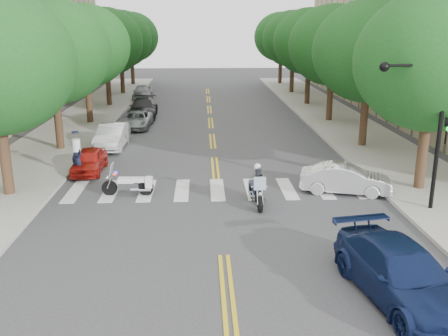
{
  "coord_description": "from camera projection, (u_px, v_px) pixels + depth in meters",
  "views": [
    {
      "loc": [
        -0.63,
        -14.32,
        7.01
      ],
      "look_at": [
        0.25,
        5.43,
        1.3
      ],
      "focal_mm": 40.0,
      "sensor_mm": 36.0,
      "label": 1
    }
  ],
  "objects": [
    {
      "name": "tree_r_3",
      "position": [
        310.0,
        42.0,
        43.34
      ],
      "size": [
        6.4,
        6.4,
        8.45
      ],
      "color": "#382316",
      "rests_on": "ground"
    },
    {
      "name": "tree_r_4",
      "position": [
        293.0,
        39.0,
        51.02
      ],
      "size": [
        6.4,
        6.4,
        8.45
      ],
      "color": "#382316",
      "rests_on": "ground"
    },
    {
      "name": "motorcycle_police",
      "position": [
        257.0,
        186.0,
        19.93
      ],
      "size": [
        0.74,
        2.14,
        1.74
      ],
      "rotation": [
        0.0,
        0.0,
        3.19
      ],
      "color": "black",
      "rests_on": "ground"
    },
    {
      "name": "tree_l_3",
      "position": [
        106.0,
        42.0,
        42.59
      ],
      "size": [
        6.4,
        6.4,
        8.45
      ],
      "color": "#382316",
      "rests_on": "ground"
    },
    {
      "name": "ground",
      "position": [
        224.0,
        255.0,
        15.71
      ],
      "size": [
        140.0,
        140.0,
        0.0
      ],
      "primitive_type": "plane",
      "color": "#38383A",
      "rests_on": "ground"
    },
    {
      "name": "motorcycle_parked",
      "position": [
        132.0,
        184.0,
        21.12
      ],
      "size": [
        2.2,
        0.51,
        1.42
      ],
      "rotation": [
        0.0,
        0.0,
        1.54
      ],
      "color": "black",
      "rests_on": "ground"
    },
    {
      "name": "tree_r_2",
      "position": [
        333.0,
        45.0,
        35.66
      ],
      "size": [
        6.4,
        6.4,
        8.45
      ],
      "color": "#382316",
      "rests_on": "ground"
    },
    {
      "name": "parked_car_c",
      "position": [
        137.0,
        120.0,
        34.85
      ],
      "size": [
        2.03,
        4.18,
        1.14
      ],
      "primitive_type": "imported",
      "rotation": [
        0.0,
        0.0,
        -0.03
      ],
      "color": "gray",
      "rests_on": "ground"
    },
    {
      "name": "sidewalk_left",
      "position": [
        81.0,
        123.0,
        36.4
      ],
      "size": [
        5.0,
        60.0,
        0.15
      ],
      "primitive_type": "cube",
      "color": "#9E9991",
      "rests_on": "ground"
    },
    {
      "name": "sedan_blue",
      "position": [
        402.0,
        274.0,
        13.03
      ],
      "size": [
        2.89,
        5.34,
        1.47
      ],
      "primitive_type": "imported",
      "rotation": [
        0.0,
        0.0,
        0.17
      ],
      "color": "#101C45",
      "rests_on": "ground"
    },
    {
      "name": "tree_r_5",
      "position": [
        281.0,
        37.0,
        58.7
      ],
      "size": [
        6.4,
        6.4,
        8.45
      ],
      "color": "#382316",
      "rests_on": "ground"
    },
    {
      "name": "tree_l_5",
      "position": [
        131.0,
        37.0,
        57.94
      ],
      "size": [
        6.4,
        6.4,
        8.45
      ],
      "color": "#382316",
      "rests_on": "ground"
    },
    {
      "name": "tree_r_1",
      "position": [
        369.0,
        51.0,
        27.98
      ],
      "size": [
        6.4,
        6.4,
        8.45
      ],
      "color": "#382316",
      "rests_on": "ground"
    },
    {
      "name": "sidewalk_right",
      "position": [
        338.0,
        121.0,
        37.21
      ],
      "size": [
        5.0,
        60.0,
        0.15
      ],
      "primitive_type": "cube",
      "color": "#9E9991",
      "rests_on": "ground"
    },
    {
      "name": "parked_car_d",
      "position": [
        143.0,
        108.0,
        38.8
      ],
      "size": [
        2.21,
        5.13,
        1.47
      ],
      "primitive_type": "imported",
      "rotation": [
        0.0,
        0.0,
        0.03
      ],
      "color": "black",
      "rests_on": "ground"
    },
    {
      "name": "parked_car_e",
      "position": [
        143.0,
        92.0,
        47.79
      ],
      "size": [
        1.74,
        4.31,
        1.47
      ],
      "primitive_type": "imported",
      "rotation": [
        0.0,
        0.0,
        0.0
      ],
      "color": "gray",
      "rests_on": "ground"
    },
    {
      "name": "traffic_signal_pole",
      "position": [
        429.0,
        117.0,
        18.37
      ],
      "size": [
        2.82,
        0.42,
        6.0
      ],
      "color": "black",
      "rests_on": "ground"
    },
    {
      "name": "parked_car_b",
      "position": [
        112.0,
        136.0,
        29.18
      ],
      "size": [
        1.6,
        4.31,
        1.41
      ],
      "primitive_type": "imported",
      "rotation": [
        0.0,
        0.0,
        -0.02
      ],
      "color": "silver",
      "rests_on": "ground"
    },
    {
      "name": "tree_r_0",
      "position": [
        433.0,
        61.0,
        20.31
      ],
      "size": [
        6.4,
        6.4,
        8.45
      ],
      "color": "#382316",
      "rests_on": "ground"
    },
    {
      "name": "tree_l_4",
      "position": [
        120.0,
        39.0,
        50.27
      ],
      "size": [
        6.4,
        6.4,
        8.45
      ],
      "color": "#382316",
      "rests_on": "ground"
    },
    {
      "name": "tree_l_2",
      "position": [
        85.0,
        46.0,
        34.91
      ],
      "size": [
        6.4,
        6.4,
        8.45
      ],
      "color": "#382316",
      "rests_on": "ground"
    },
    {
      "name": "tree_l_1",
      "position": [
        52.0,
        52.0,
        27.23
      ],
      "size": [
        6.4,
        6.4,
        8.45
      ],
      "color": "#382316",
      "rests_on": "ground"
    },
    {
      "name": "convertible",
      "position": [
        345.0,
        179.0,
        21.38
      ],
      "size": [
        4.03,
        2.27,
        1.26
      ],
      "primitive_type": "imported",
      "rotation": [
        0.0,
        0.0,
        1.31
      ],
      "color": "white",
      "rests_on": "ground"
    },
    {
      "name": "officer_standing",
      "position": [
        77.0,
        160.0,
        23.34
      ],
      "size": [
        0.79,
        0.76,
        1.82
      ],
      "primitive_type": "imported",
      "rotation": [
        0.0,
        0.0,
        -0.7
      ],
      "color": "black",
      "rests_on": "ground"
    },
    {
      "name": "parked_car_a",
      "position": [
        89.0,
        161.0,
        24.4
      ],
      "size": [
        1.41,
        3.47,
        1.18
      ],
      "primitive_type": "imported",
      "rotation": [
        0.0,
        0.0,
        0.01
      ],
      "color": "#AF1912",
      "rests_on": "ground"
    }
  ]
}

